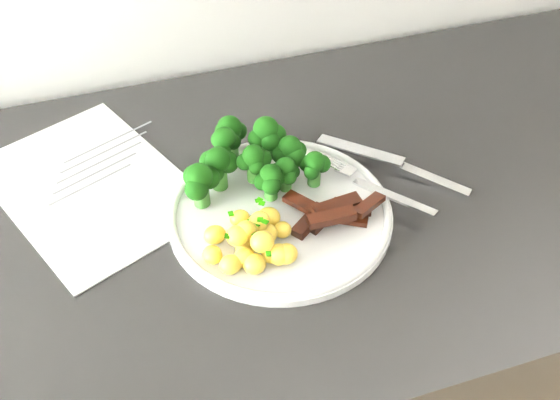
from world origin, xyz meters
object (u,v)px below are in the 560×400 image
Objects in this scene: plate at (280,213)px; knife at (411,172)px; counter at (251,399)px; broccoli at (251,157)px; recipe_paper at (91,186)px; fork at (377,188)px; potatoes at (253,240)px; beef_strips at (332,213)px.

plate is 1.63× the size of knife.
broccoli is (0.03, 0.04, 0.52)m from counter.
broccoli is 0.22m from knife.
counter is at bearing -31.43° from recipe_paper.
recipe_paper is 0.38m from fork.
potatoes reaches higher than beef_strips.
fork is at bearing -21.40° from recipe_paper.
knife is (0.13, 0.05, -0.01)m from beef_strips.
beef_strips reaches higher than counter.
beef_strips is at bearing -53.55° from broccoli.
broccoli is 0.13m from beef_strips.
recipe_paper is 0.32m from beef_strips.
broccoli is at bearing 126.45° from beef_strips.
recipe_paper is 3.20× the size of potatoes.
broccoli is 1.10× the size of knife.
beef_strips is at bearing -30.53° from recipe_paper.
plate is 2.20× the size of beef_strips.
broccoli is 1.70× the size of potatoes.
recipe_paper is 0.25m from potatoes.
beef_strips reaches higher than plate.
recipe_paper is at bearing 149.47° from beef_strips.
counter is 0.52m from fork.
fork is at bearing -26.71° from broccoli.
knife reaches higher than recipe_paper.
potatoes is (0.17, -0.18, 0.02)m from recipe_paper.
recipe_paper is 2.08× the size of knife.
knife is at bearing -15.41° from recipe_paper.
beef_strips is (0.11, 0.02, -0.00)m from potatoes.
counter is at bearing 86.78° from potatoes.
plate is 0.07m from beef_strips.
potatoes is (-0.05, -0.05, 0.02)m from plate.
plate is 0.13m from fork.
recipe_paper is at bearing 148.57° from counter.
potatoes is 0.71× the size of fork.
counter is 0.53m from knife.
fork reaches higher than counter.
counter is at bearing -122.98° from broccoli.
potatoes is (-0.03, -0.12, -0.02)m from broccoli.
fork is at bearing -9.79° from counter.
potatoes reaches higher than fork.
potatoes reaches higher than knife.
broccoli reaches higher than beef_strips.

